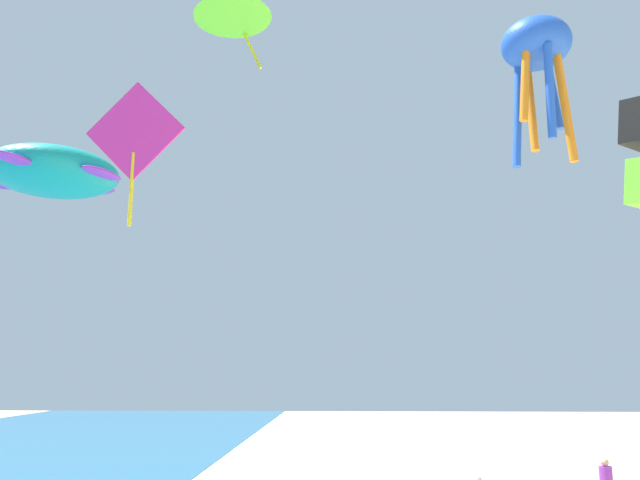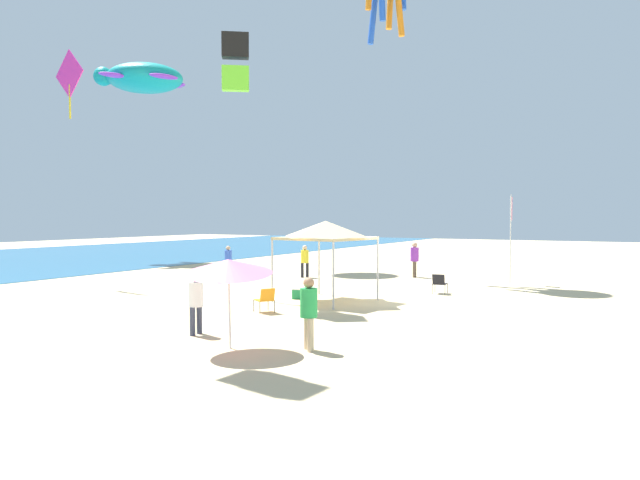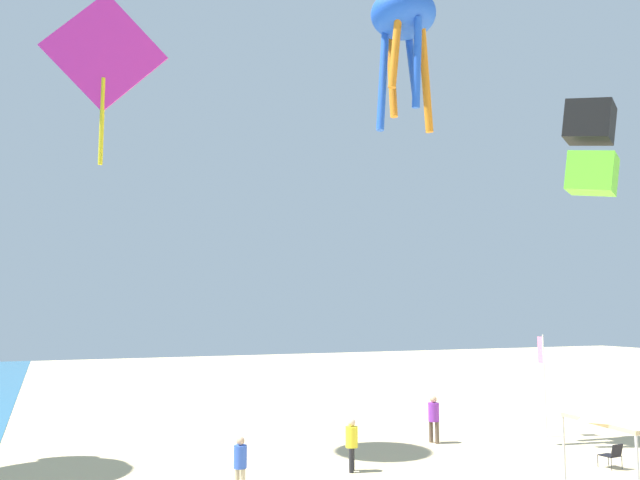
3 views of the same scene
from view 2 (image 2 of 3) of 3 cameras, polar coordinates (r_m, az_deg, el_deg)
name	(u,v)px [view 2 (image 2 of 3)]	position (r m, az deg, el deg)	size (l,w,h in m)	color
ground	(401,302)	(22.55, 7.78, -5.91)	(120.00, 120.00, 0.10)	#D6BC8C
canopy_tent	(326,231)	(21.95, 0.54, 0.91)	(3.29, 3.28, 2.99)	#B7B7BC
beach_umbrella	(228,266)	(13.98, -8.83, -2.52)	(2.11, 2.09, 2.36)	silver
folding_chair_near_cooler	(265,298)	(19.57, -5.27, -5.61)	(0.77, 0.80, 0.82)	black
folding_chair_right_of_tent	(439,282)	(24.60, 11.42, -4.02)	(0.67, 0.59, 0.82)	black
cooler_box	(300,293)	(22.78, -1.91, -5.17)	(0.63, 0.73, 0.40)	#1E8C4C
banner_flag	(511,231)	(29.02, 17.90, 0.88)	(0.36, 0.06, 4.17)	silver
person_beachcomber	(309,308)	(14.00, -1.09, -6.53)	(0.41, 0.41, 1.73)	#C6B28C
person_by_tent	(228,258)	(31.83, -8.83, -1.74)	(0.41, 0.38, 1.59)	#C6B28C
person_watching_sky	(415,257)	(31.03, 9.10, -1.60)	(0.48, 0.43, 1.82)	brown
person_far_stroller	(196,298)	(16.18, -11.88, -5.53)	(0.44, 0.39, 1.66)	#33384C
person_near_umbrella	(305,259)	(30.53, -1.48, -1.80)	(0.40, 0.40, 1.67)	black
kite_box_black	(235,62)	(22.94, -8.16, 16.58)	(1.46, 1.43, 2.19)	black
kite_turtle_teal	(143,78)	(45.88, -16.70, 14.69)	(6.76, 6.83, 2.21)	teal
kite_diamond_magenta	(69,76)	(31.12, -22.99, 14.33)	(0.30, 2.26, 3.24)	#E02D9E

